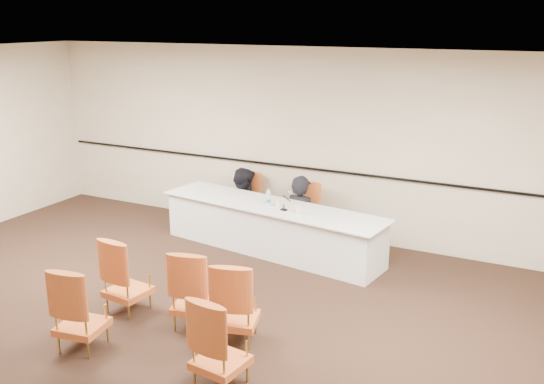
% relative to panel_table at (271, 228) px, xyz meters
% --- Properties ---
extents(floor, '(10.00, 10.00, 0.00)m').
position_rel_panel_table_xyz_m(floor, '(0.19, -2.99, -0.36)').
color(floor, black).
rests_on(floor, ground).
extents(ceiling, '(10.00, 10.00, 0.00)m').
position_rel_panel_table_xyz_m(ceiling, '(0.19, -2.99, 2.64)').
color(ceiling, silver).
rests_on(ceiling, ground).
extents(wall_back, '(10.00, 0.04, 3.00)m').
position_rel_panel_table_xyz_m(wall_back, '(0.19, 1.01, 1.14)').
color(wall_back, '#C1B098').
rests_on(wall_back, ground).
extents(wall_rail, '(9.80, 0.04, 0.03)m').
position_rel_panel_table_xyz_m(wall_rail, '(0.19, 0.97, 0.74)').
color(wall_rail, black).
rests_on(wall_rail, wall_back).
extents(panel_table, '(3.72, 1.34, 0.73)m').
position_rel_panel_table_xyz_m(panel_table, '(0.00, 0.00, 0.00)').
color(panel_table, white).
rests_on(panel_table, ground).
extents(panelist_main, '(0.65, 0.49, 1.62)m').
position_rel_panel_table_xyz_m(panelist_main, '(0.25, 0.52, -0.08)').
color(panelist_main, black).
rests_on(panelist_main, ground).
extents(panelist_main_chair, '(0.56, 0.56, 0.95)m').
position_rel_panel_table_xyz_m(panelist_main_chair, '(0.25, 0.52, 0.11)').
color(panelist_main_chair, '#C85D24').
rests_on(panelist_main_chair, ground).
extents(panelist_second, '(0.92, 0.80, 1.63)m').
position_rel_panel_table_xyz_m(panelist_second, '(-0.86, 0.67, -0.12)').
color(panelist_second, black).
rests_on(panelist_second, ground).
extents(panelist_second_chair, '(0.56, 0.56, 0.95)m').
position_rel_panel_table_xyz_m(panelist_second_chair, '(-0.86, 0.67, 0.11)').
color(panelist_second_chair, '#C85D24').
rests_on(panelist_second_chair, ground).
extents(papers, '(0.36, 0.33, 0.00)m').
position_rel_panel_table_xyz_m(papers, '(0.54, -0.12, 0.37)').
color(papers, silver).
rests_on(papers, panel_table).
extents(microphone, '(0.13, 0.21, 0.27)m').
position_rel_panel_table_xyz_m(microphone, '(0.28, -0.14, 0.50)').
color(microphone, black).
rests_on(microphone, panel_table).
extents(water_bottle, '(0.09, 0.09, 0.25)m').
position_rel_panel_table_xyz_m(water_bottle, '(-0.04, -0.02, 0.49)').
color(water_bottle, teal).
rests_on(water_bottle, panel_table).
extents(drinking_glass, '(0.07, 0.07, 0.10)m').
position_rel_panel_table_xyz_m(drinking_glass, '(0.13, -0.05, 0.41)').
color(drinking_glass, white).
rests_on(drinking_glass, panel_table).
extents(coffee_cup, '(0.11, 0.11, 0.12)m').
position_rel_panel_table_xyz_m(coffee_cup, '(0.54, -0.22, 0.43)').
color(coffee_cup, silver).
rests_on(coffee_cup, panel_table).
extents(aud_chair_front_left, '(0.55, 0.55, 0.95)m').
position_rel_panel_table_xyz_m(aud_chair_front_left, '(-0.66, -2.52, 0.11)').
color(aud_chair_front_left, '#C85D24').
rests_on(aud_chair_front_left, ground).
extents(aud_chair_front_mid, '(0.60, 0.60, 0.95)m').
position_rel_panel_table_xyz_m(aud_chair_front_mid, '(0.27, -2.48, 0.11)').
color(aud_chair_front_mid, '#C85D24').
rests_on(aud_chair_front_mid, ground).
extents(aud_chair_front_right, '(0.62, 0.62, 0.95)m').
position_rel_panel_table_xyz_m(aud_chair_front_right, '(0.86, -2.55, 0.11)').
color(aud_chair_front_right, '#C85D24').
rests_on(aud_chair_front_right, ground).
extents(aud_chair_back_left, '(0.57, 0.57, 0.95)m').
position_rel_panel_table_xyz_m(aud_chair_back_left, '(-0.54, -3.42, 0.11)').
color(aud_chair_back_left, '#C85D24').
rests_on(aud_chair_back_left, ground).
extents(aud_chair_back_right, '(0.55, 0.55, 0.95)m').
position_rel_panel_table_xyz_m(aud_chair_back_right, '(1.15, -3.35, 0.11)').
color(aud_chair_back_right, '#C85D24').
rests_on(aud_chair_back_right, ground).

